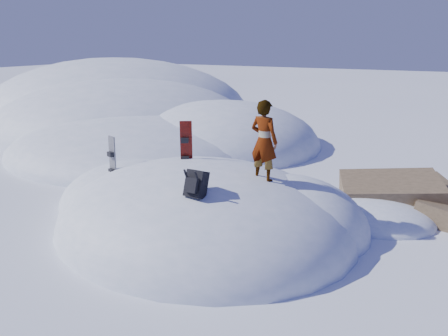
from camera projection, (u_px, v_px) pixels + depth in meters
The scene contains 9 objects.
ground at pixel (203, 228), 10.03m from camera, with size 120.00×120.00×0.00m, color white.
snow_mound at pixel (201, 223), 10.31m from camera, with size 8.00×6.00×3.00m.
snow_ridge at pixel (127, 122), 23.06m from camera, with size 21.50×18.50×6.40m.
rock_outcrop at pixel (392, 212), 10.91m from camera, with size 4.68×4.41×1.68m.
snowboard_red at pixel (186, 151), 10.33m from camera, with size 0.32×0.29×1.52m.
snowboard_dark at pixel (112, 164), 10.84m from camera, with size 0.28×0.20×1.45m.
backpack at pixel (196, 184), 8.21m from camera, with size 0.39×0.48×0.61m.
gear_pile at pixel (88, 218), 10.26m from camera, with size 0.99×0.88×0.26m.
person at pixel (264, 141), 8.97m from camera, with size 0.63×0.41×1.71m, color slate.
Camera 1 is at (4.76, -7.93, 4.14)m, focal length 35.00 mm.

